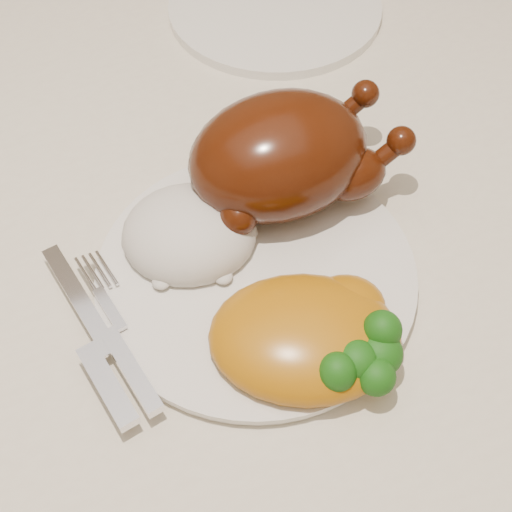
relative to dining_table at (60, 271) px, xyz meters
name	(u,v)px	position (x,y,z in m)	size (l,w,h in m)	color
floor	(144,491)	(0.00, 0.00, -0.67)	(4.00, 4.00, 0.00)	brown
dining_table	(60,271)	(0.00, 0.00, 0.00)	(1.60, 0.90, 0.76)	brown
tablecloth	(42,225)	(0.00, 0.00, 0.07)	(1.73, 1.03, 0.18)	beige
dinner_plate	(256,275)	(0.15, -0.15, 0.11)	(0.25, 0.25, 0.01)	silver
side_plate	(275,7)	(0.31, 0.18, 0.11)	(0.24, 0.24, 0.01)	silver
roast_chicken	(284,154)	(0.20, -0.08, 0.16)	(0.18, 0.12, 0.10)	#451607
rice_mound	(189,234)	(0.11, -0.10, 0.12)	(0.13, 0.13, 0.06)	silver
mac_and_cheese	(317,336)	(0.17, -0.23, 0.13)	(0.17, 0.16, 0.06)	#B46F0B
cutlery	(109,350)	(0.02, -0.18, 0.12)	(0.05, 0.18, 0.01)	silver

